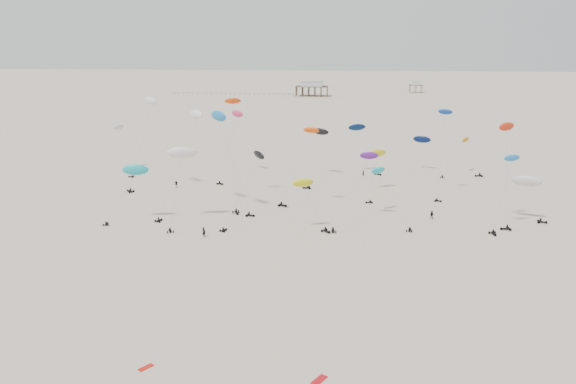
# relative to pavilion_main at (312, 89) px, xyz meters

# --- Properties ---
(ground_plane) EXTENTS (900.00, 900.00, 0.00)m
(ground_plane) POSITION_rel_pavilion_main_xyz_m (10.00, -150.00, -4.22)
(ground_plane) COLOR beige
(pavilion_main) EXTENTS (21.00, 13.00, 9.80)m
(pavilion_main) POSITION_rel_pavilion_main_xyz_m (0.00, 0.00, 0.00)
(pavilion_main) COLOR brown
(pavilion_main) RESTS_ON ground
(pavilion_small) EXTENTS (9.00, 7.00, 8.00)m
(pavilion_small) POSITION_rel_pavilion_main_xyz_m (70.00, 30.00, -0.74)
(pavilion_small) COLOR brown
(pavilion_small) RESTS_ON ground
(pier_fence) EXTENTS (80.20, 0.20, 1.50)m
(pier_fence) POSITION_rel_pavilion_main_xyz_m (-52.00, -0.00, -3.45)
(pier_fence) COLOR black
(pier_fence) RESTS_ON ground
(rig_0) EXTENTS (6.04, 16.24, 25.22)m
(rig_0) POSITION_rel_pavilion_main_xyz_m (-3.43, -247.13, 9.36)
(rig_0) COLOR black
(rig_0) RESTS_ON ground
(rig_1) EXTENTS (9.46, 11.14, 16.65)m
(rig_1) POSITION_rel_pavilion_main_xyz_m (23.38, -259.02, 4.45)
(rig_1) COLOR black
(rig_1) RESTS_ON ground
(rig_2) EXTENTS (6.13, 7.10, 10.29)m
(rig_2) POSITION_rel_pavilion_main_xyz_m (55.66, -213.41, 1.25)
(rig_2) COLOR black
(rig_2) RESTS_ON ground
(rig_3) EXTENTS (6.02, 7.13, 14.85)m
(rig_3) POSITION_rel_pavilion_main_xyz_m (51.52, -260.73, 4.09)
(rig_3) COLOR black
(rig_3) RESTS_ON ground
(rig_4) EXTENTS (8.09, 3.85, 10.54)m
(rig_4) POSITION_rel_pavilion_main_xyz_m (14.30, -264.42, 2.88)
(rig_4) COLOR black
(rig_4) RESTS_ON ground
(rig_5) EXTENTS (8.10, 16.50, 17.91)m
(rig_5) POSITION_rel_pavilion_main_xyz_m (2.18, -255.76, 6.35)
(rig_5) COLOR black
(rig_5) RESTS_ON ground
(rig_6) EXTENTS (10.06, 5.91, 14.07)m
(rig_6) POSITION_rel_pavilion_main_xyz_m (25.64, -214.37, 5.89)
(rig_6) COLOR black
(rig_6) RESTS_ON ground
(rig_7) EXTENTS (9.31, 4.02, 17.84)m
(rig_7) POSITION_rel_pavilion_main_xyz_m (11.25, -247.65, 6.48)
(rig_7) COLOR black
(rig_7) RESTS_ON ground
(rig_8) EXTENTS (8.72, 5.83, 12.40)m
(rig_8) POSITION_rel_pavilion_main_xyz_m (-21.48, -261.73, 5.49)
(rig_8) COLOR black
(rig_8) RESTS_ON ground
(rig_9) EXTENTS (4.05, 7.01, 20.62)m
(rig_9) POSITION_rel_pavilion_main_xyz_m (52.33, -257.45, 9.05)
(rig_9) COLOR black
(rig_9) RESTS_ON ground
(rig_10) EXTENTS (6.38, 17.76, 18.31)m
(rig_10) POSITION_rel_pavilion_main_xyz_m (13.98, -221.49, 5.38)
(rig_10) COLOR black
(rig_10) RESTS_ON ground
(rig_11) EXTENTS (4.40, 9.64, 20.70)m
(rig_11) POSITION_rel_pavilion_main_xyz_m (43.69, -236.34, 9.74)
(rig_11) COLOR black
(rig_11) RESTS_ON ground
(rig_12) EXTENTS (9.07, 12.41, 16.00)m
(rig_12) POSITION_rel_pavilion_main_xyz_m (-41.21, -218.13, 5.33)
(rig_12) COLOR black
(rig_12) RESTS_ON ground
(rig_13) EXTENTS (5.53, 14.70, 14.43)m
(rig_13) POSITION_rel_pavilion_main_xyz_m (28.56, -233.59, 4.03)
(rig_13) COLOR black
(rig_13) RESTS_ON ground
(rig_14) EXTENTS (10.18, 5.71, 22.06)m
(rig_14) POSITION_rel_pavilion_main_xyz_m (-4.11, -254.76, 13.42)
(rig_14) COLOR black
(rig_14) RESTS_ON ground
(rig_15) EXTENTS (6.42, 10.42, 16.03)m
(rig_15) POSITION_rel_pavilion_main_xyz_m (-11.56, -261.13, 8.59)
(rig_15) COLOR black
(rig_15) RESTS_ON ground
(rig_16) EXTENTS (8.11, 11.39, 12.32)m
(rig_16) POSITION_rel_pavilion_main_xyz_m (43.20, -210.43, 3.70)
(rig_16) COLOR black
(rig_16) RESTS_ON ground
(rig_17) EXTENTS (9.06, 8.41, 22.92)m
(rig_17) POSITION_rel_pavilion_main_xyz_m (-26.66, -236.83, 13.48)
(rig_17) COLOR black
(rig_17) RESTS_ON ground
(rig_18) EXTENTS (8.50, 14.61, 15.47)m
(rig_18) POSITION_rel_pavilion_main_xyz_m (29.76, -254.60, 2.51)
(rig_18) COLOR black
(rig_18) RESTS_ON ground
(rig_19) EXTENTS (8.55, 16.11, 23.44)m
(rig_19) POSITION_rel_pavilion_main_xyz_m (-12.02, -251.40, 12.70)
(rig_19) COLOR black
(rig_19) RESTS_ON ground
(rig_20) EXTENTS (7.50, 4.80, 9.75)m
(rig_20) POSITION_rel_pavilion_main_xyz_m (58.31, -253.78, 3.13)
(rig_20) COLOR black
(rig_20) RESTS_ON ground
(rig_21) EXTENTS (5.65, 16.89, 20.47)m
(rig_21) POSITION_rel_pavilion_main_xyz_m (-8.67, -219.90, 9.18)
(rig_21) COLOR black
(rig_21) RESTS_ON ground
(spectator_0) EXTENTS (0.97, 0.82, 2.26)m
(spectator_0) POSITION_rel_pavilion_main_xyz_m (-5.19, -269.99, -4.22)
(spectator_0) COLOR black
(spectator_0) RESTS_ON ground
(spectator_1) EXTENTS (1.18, 0.85, 2.19)m
(spectator_1) POSITION_rel_pavilion_main_xyz_m (39.27, -255.04, -4.22)
(spectator_1) COLOR black
(spectator_1) RESTS_ON ground
(spectator_2) EXTENTS (1.33, 0.79, 2.16)m
(spectator_2) POSITION_rel_pavilion_main_xyz_m (-20.86, -235.06, -4.22)
(spectator_2) COLOR black
(spectator_2) RESTS_ON ground
(spectator_3) EXTENTS (0.71, 0.51, 1.87)m
(spectator_3) POSITION_rel_pavilion_main_xyz_m (26.31, -218.27, -4.22)
(spectator_3) COLOR black
(spectator_3) RESTS_ON ground
(grounded_kite_a) EXTENTS (1.92, 2.34, 0.08)m
(grounded_kite_a) POSITION_rel_pavilion_main_xyz_m (18.51, -314.07, -4.22)
(grounded_kite_a) COLOR #B70B15
(grounded_kite_a) RESTS_ON ground
(grounded_kite_b) EXTENTS (1.66, 1.85, 0.07)m
(grounded_kite_b) POSITION_rel_pavilion_main_xyz_m (-1.24, -313.54, -4.22)
(grounded_kite_b) COLOR red
(grounded_kite_b) RESTS_ON ground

